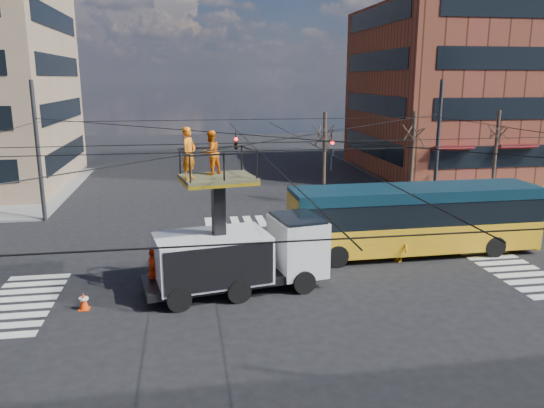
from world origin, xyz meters
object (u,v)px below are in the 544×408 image
(city_bus, at_px, (414,218))
(traffic_cone, at_px, (84,301))
(flagger, at_px, (399,244))
(utility_truck, at_px, (239,239))
(worker_ground, at_px, (154,272))

(city_bus, distance_m, traffic_cone, 14.82)
(city_bus, bearing_deg, flagger, -138.52)
(utility_truck, distance_m, traffic_cone, 6.04)
(worker_ground, bearing_deg, traffic_cone, 116.88)
(city_bus, height_order, traffic_cone, city_bus)
(utility_truck, bearing_deg, worker_ground, 170.39)
(city_bus, bearing_deg, traffic_cone, -165.03)
(flagger, bearing_deg, worker_ground, -101.28)
(utility_truck, height_order, flagger, utility_truck)
(traffic_cone, bearing_deg, utility_truck, 9.26)
(city_bus, relative_size, flagger, 6.88)
(traffic_cone, height_order, flagger, flagger)
(city_bus, relative_size, worker_ground, 6.22)
(traffic_cone, distance_m, flagger, 13.42)
(utility_truck, height_order, worker_ground, utility_truck)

